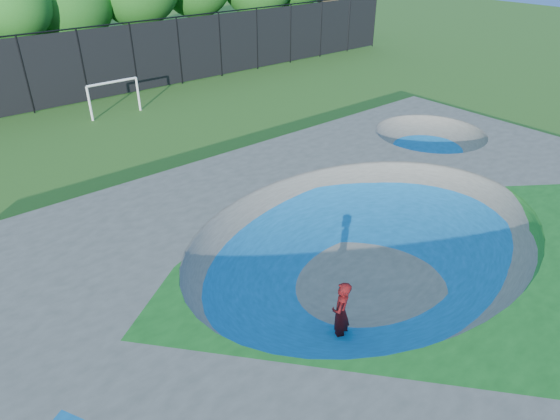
# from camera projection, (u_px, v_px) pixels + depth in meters

# --- Properties ---
(ground) EXTENTS (120.00, 120.00, 0.00)m
(ground) POSITION_uv_depth(u_px,v_px,m) (366.00, 275.00, 14.28)
(ground) COLOR #2E611B
(ground) RESTS_ON ground
(skate_deck) EXTENTS (22.00, 14.00, 1.50)m
(skate_deck) POSITION_uv_depth(u_px,v_px,m) (369.00, 254.00, 13.91)
(skate_deck) COLOR gray
(skate_deck) RESTS_ON ground
(skater) EXTENTS (0.75, 0.68, 1.72)m
(skater) POSITION_uv_depth(u_px,v_px,m) (341.00, 313.00, 11.59)
(skater) COLOR #AA0E0D
(skater) RESTS_ON ground
(skateboard) EXTENTS (0.75, 0.66, 0.05)m
(skateboard) POSITION_uv_depth(u_px,v_px,m) (339.00, 340.00, 12.00)
(skateboard) COLOR black
(skateboard) RESTS_ON ground
(soccer_goal) EXTENTS (2.76, 0.12, 1.82)m
(soccer_goal) POSITION_uv_depth(u_px,v_px,m) (114.00, 92.00, 25.78)
(soccer_goal) COLOR white
(soccer_goal) RESTS_ON ground
(fence) EXTENTS (48.09, 0.09, 4.04)m
(fence) POSITION_uv_depth(u_px,v_px,m) (83.00, 65.00, 27.35)
(fence) COLOR black
(fence) RESTS_ON ground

